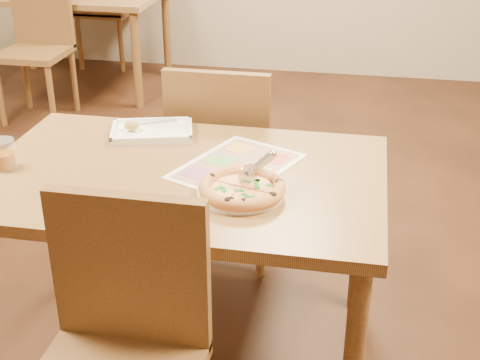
% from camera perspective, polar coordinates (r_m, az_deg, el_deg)
% --- Properties ---
extents(dining_table, '(1.30, 0.85, 0.72)m').
position_cam_1_polar(dining_table, '(2.20, -4.90, -1.33)').
color(dining_table, olive).
rests_on(dining_table, ground).
extents(chair_near, '(0.42, 0.42, 0.47)m').
position_cam_1_polar(chair_near, '(1.76, -10.11, -12.29)').
color(chair_near, brown).
rests_on(chair_near, ground).
extents(chair_far, '(0.42, 0.42, 0.47)m').
position_cam_1_polar(chair_far, '(2.75, -1.53, 3.12)').
color(chair_far, brown).
rests_on(chair_far, ground).
extents(bg_table, '(1.30, 0.85, 0.72)m').
position_cam_1_polar(bg_table, '(5.24, -14.00, 14.40)').
color(bg_table, olive).
rests_on(bg_table, ground).
extents(bg_chair_near, '(0.42, 0.42, 0.47)m').
position_cam_1_polar(bg_chair_near, '(4.73, -16.87, 11.96)').
color(bg_chair_near, brown).
rests_on(bg_chair_near, ground).
extents(bg_chair_far, '(0.42, 0.42, 0.47)m').
position_cam_1_polar(bg_chair_far, '(5.71, -11.86, 14.84)').
color(bg_chair_far, brown).
rests_on(bg_chair_far, ground).
extents(plate, '(0.32, 0.32, 0.01)m').
position_cam_1_polar(plate, '(2.01, 0.00, -1.10)').
color(plate, white).
rests_on(plate, dining_table).
extents(pizza, '(0.26, 0.26, 0.04)m').
position_cam_1_polar(pizza, '(1.99, 0.18, -0.70)').
color(pizza, '#E2924D').
rests_on(pizza, plate).
extents(pizza_cutter, '(0.09, 0.11, 0.08)m').
position_cam_1_polar(pizza_cutter, '(2.00, 1.41, 1.07)').
color(pizza_cutter, silver).
rests_on(pizza_cutter, pizza).
extents(appetizer_tray, '(0.33, 0.27, 0.06)m').
position_cam_1_polar(appetizer_tray, '(2.46, -7.65, 4.09)').
color(appetizer_tray, white).
rests_on(appetizer_tray, dining_table).
extents(glass_tumbler, '(0.08, 0.08, 0.10)m').
position_cam_1_polar(glass_tumbler, '(2.29, -19.49, 1.95)').
color(glass_tumbler, '#89440A').
rests_on(glass_tumbler, dining_table).
extents(menu, '(0.44, 0.50, 0.00)m').
position_cam_1_polar(menu, '(2.19, -0.27, 1.22)').
color(menu, white).
rests_on(menu, dining_table).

